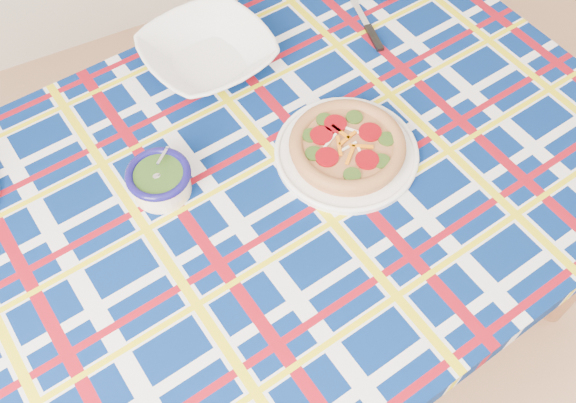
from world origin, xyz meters
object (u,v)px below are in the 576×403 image
pesto_bowl (160,179)px  serving_bowl (208,54)px  dining_table (260,211)px  main_focaccia_plate (347,146)px

pesto_bowl → serving_bowl: pesto_bowl is taller
dining_table → pesto_bowl: bearing=144.9°
dining_table → main_focaccia_plate: bearing=-8.5°
serving_bowl → dining_table: bearing=-97.6°
dining_table → serving_bowl: bearing=74.6°
dining_table → serving_bowl: size_ratio=6.04×
dining_table → main_focaccia_plate: (0.20, -0.00, 0.11)m
main_focaccia_plate → pesto_bowl: size_ratio=2.40×
pesto_bowl → serving_bowl: (0.22, 0.28, -0.00)m
pesto_bowl → dining_table: bearing=-27.2°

